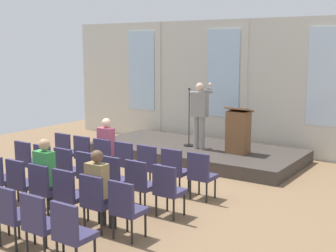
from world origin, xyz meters
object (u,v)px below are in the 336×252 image
Objects in this scene: chair_r2_c3 at (44,186)px; chair_r1_c0 at (27,159)px; lectern at (238,131)px; audience_r0_c2 at (108,146)px; chair_r0_c6 at (201,173)px; chair_r1_c6 at (168,188)px; speaker at (200,110)px; chair_r2_c6 at (126,206)px; chair_r0_c4 at (150,164)px; chair_r2_c5 at (96,199)px; chair_r1_c1 at (47,163)px; chair_r1_c4 at (114,177)px; chair_r2_c1 at (0,176)px; chair_r2_c2 at (21,181)px; chair_r1_c3 at (90,172)px; chair_r1_c5 at (140,182)px; chair_r0_c1 at (85,153)px; chair_r1_c2 at (68,167)px; chair_r3_c4 at (12,213)px; chair_r0_c3 at (127,160)px; audience_r2_c5 at (99,186)px; mic_stand at (189,133)px; chair_r3_c5 at (40,221)px; chair_r0_c2 at (106,156)px; audience_r2_c3 at (47,173)px; chair_r3_c6 at (71,231)px; chair_r0_c0 at (67,150)px; chair_r0_c5 at (175,168)px; chair_r2_c4 at (69,192)px.

chair_r1_c0 is at bearing 147.90° from chair_r2_c3.
audience_r0_c2 is at bearing -124.30° from lectern.
chair_r1_c6 is at bearing -90.00° from chair_r0_c6.
speaker is 1.48× the size of lectern.
chair_r0_c4 is at bearing 117.99° from chair_r2_c6.
chair_r1_c1 is at bearing 154.81° from chair_r2_c5.
chair_r1_c4 is 2.15m from chair_r2_c1.
chair_r0_c6 is 1.00× the size of chair_r1_c6.
chair_r2_c2 is at bearing -136.75° from chair_r1_c4.
chair_r1_c1 is 1.00× the size of chair_r2_c5.
chair_r1_c3 is 1.00× the size of chair_r1_c5.
chair_r0_c1 is 1.29m from chair_r1_c0.
chair_r1_c2 is at bearing -90.00° from audience_r0_c2.
chair_r3_c4 is (-1.21, -2.28, 0.00)m from chair_r1_c6.
chair_r1_c2 is (-0.61, -1.14, 0.00)m from chair_r0_c3.
speaker is 1.82× the size of chair_r0_c1.
audience_r2_c5 reaches higher than chair_r2_c1.
chair_r3_c5 is at bearing -77.43° from mic_stand.
speaker is 4.04m from chair_r1_c2.
chair_r2_c2 is (-2.43, -2.28, 0.00)m from chair_r0_c6.
chair_r1_c4 is at bearing 62.01° from chair_r2_c3.
chair_r2_c3 is at bearing -75.12° from chair_r0_c2.
chair_r0_c2 and chair_r1_c0 have the same top height.
lectern is at bearing -1.64° from mic_stand.
chair_r2_c5 is (1.01, -5.02, -0.78)m from speaker.
audience_r2_c3 is (-1.82, -2.20, 0.22)m from chair_r0_c6.
chair_r2_c3 is at bearing -176.17° from audience_r2_c5.
chair_r2_c1 is at bearing 159.38° from chair_r3_c6.
lectern reaches higher than audience_r0_c2.
chair_r1_c0 is at bearing 180.00° from chair_r1_c4.
chair_r0_c0 and chair_r2_c5 have the same top height.
audience_r2_c3 is 1.24m from chair_r2_c5.
chair_r1_c0 and chair_r3_c4 have the same top height.
lectern is 1.23× the size of chair_r2_c2.
chair_r0_c1 is 1.00× the size of chair_r1_c4.
chair_r1_c4 is 1.00× the size of chair_r2_c2.
chair_r0_c0 and chair_r0_c3 have the same top height.
chair_r0_c3 is at bearing 0.00° from chair_r0_c0.
chair_r0_c6 is 1.14m from chair_r1_c6.
chair_r1_c4 is 1.00× the size of chair_r3_c6.
chair_r0_c5 and chair_r2_c6 have the same top height.
chair_r1_c0 is at bearing 143.03° from chair_r3_c5.
chair_r2_c4 and chair_r3_c5 have the same top height.
chair_r2_c6 is at bearing 0.00° from chair_r2_c1.
lectern is 0.85× the size of audience_r2_c3.
chair_r0_c5 is at bearing 43.25° from chair_r1_c3.
chair_r1_c2 is at bearing -117.99° from chair_r0_c3.
chair_r2_c2 is (-0.42, -5.14, -0.12)m from mic_stand.
chair_r1_c0 is 1.00× the size of chair_r1_c6.
lectern is at bearing 89.30° from chair_r1_c5.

